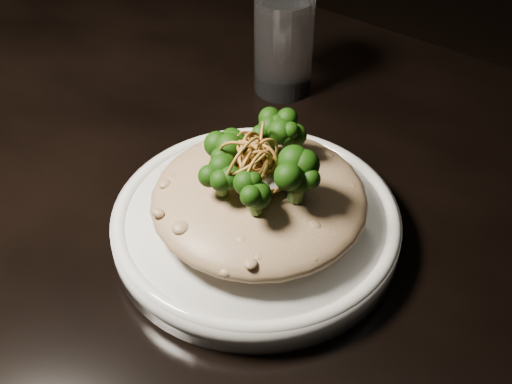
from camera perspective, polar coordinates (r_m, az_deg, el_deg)
table at (r=0.72m, az=-0.01°, el=-7.71°), size 1.10×0.80×0.75m
plate at (r=0.64m, az=0.00°, el=-2.74°), size 0.26×0.26×0.03m
risotto at (r=0.62m, az=0.26°, el=-0.57°), size 0.19×0.19×0.04m
broccoli at (r=0.59m, az=0.50°, el=2.80°), size 0.13×0.13×0.05m
cheese at (r=0.60m, az=0.23°, el=1.47°), size 0.05×0.05×0.02m
shallots at (r=0.58m, az=0.06°, el=3.26°), size 0.05×0.05×0.03m
drinking_glass at (r=0.81m, az=2.22°, el=11.75°), size 0.08×0.08×0.12m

